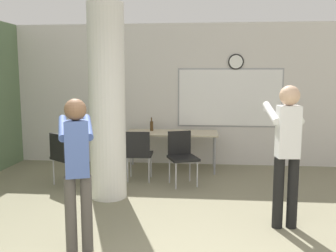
# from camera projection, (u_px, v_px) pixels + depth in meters

# --- Properties ---
(wall_back) EXTENTS (8.00, 0.15, 2.80)m
(wall_back) POSITION_uv_depth(u_px,v_px,m) (187.00, 95.00, 7.50)
(wall_back) COLOR silver
(wall_back) RESTS_ON ground_plane
(support_pillar) EXTENTS (0.52, 0.52, 2.80)m
(support_pillar) POSITION_uv_depth(u_px,v_px,m) (107.00, 103.00, 5.38)
(support_pillar) COLOR silver
(support_pillar) RESTS_ON ground_plane
(folding_table) EXTENTS (1.74, 0.72, 0.72)m
(folding_table) POSITION_uv_depth(u_px,v_px,m) (172.00, 135.00, 7.09)
(folding_table) COLOR beige
(folding_table) RESTS_ON ground_plane
(bottle_on_table) EXTENTS (0.06, 0.06, 0.26)m
(bottle_on_table) POSITION_uv_depth(u_px,v_px,m) (152.00, 126.00, 7.24)
(bottle_on_table) COLOR #4C3319
(bottle_on_table) RESTS_ON folding_table
(chair_table_front) EXTENTS (0.57, 0.57, 0.87)m
(chair_table_front) POSITION_uv_depth(u_px,v_px,m) (182.00, 154.00, 6.16)
(chair_table_front) COLOR black
(chair_table_front) RESTS_ON ground_plane
(chair_near_pillar) EXTENTS (0.61, 0.61, 0.87)m
(chair_near_pillar) POSITION_uv_depth(u_px,v_px,m) (65.00, 155.00, 6.08)
(chair_near_pillar) COLOR black
(chair_near_pillar) RESTS_ON ground_plane
(chair_table_left) EXTENTS (0.46, 0.46, 0.87)m
(chair_table_left) POSITION_uv_depth(u_px,v_px,m) (139.00, 152.00, 6.33)
(chair_table_left) COLOR black
(chair_table_left) RESTS_ON ground_plane
(person_playing_front) EXTENTS (0.49, 0.63, 1.57)m
(person_playing_front) POSITION_uv_depth(u_px,v_px,m) (77.00, 163.00, 3.74)
(person_playing_front) COLOR #514C47
(person_playing_front) RESTS_ON ground_plane
(person_playing_side) EXTENTS (0.41, 0.65, 1.69)m
(person_playing_side) POSITION_uv_depth(u_px,v_px,m) (287.00, 145.00, 4.35)
(person_playing_side) COLOR black
(person_playing_side) RESTS_ON ground_plane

